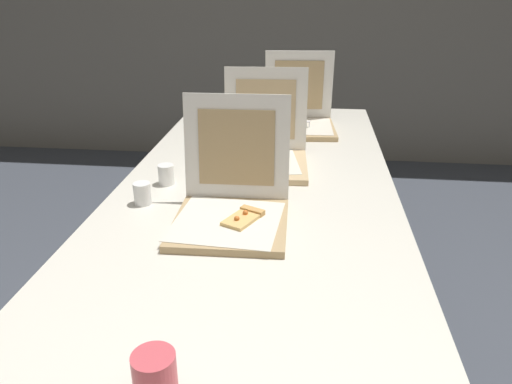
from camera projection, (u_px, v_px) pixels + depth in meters
table at (256, 199)px, 1.73m from camera, size 0.97×2.32×0.75m
pizza_box_front at (232, 206)px, 1.45m from camera, size 0.34×0.38×0.35m
pizza_box_middle at (263, 152)px, 1.90m from camera, size 0.35×0.38×0.35m
pizza_box_back at (299, 118)px, 2.35m from camera, size 0.36×0.36×0.35m
cup_white_near_center at (142, 193)px, 1.58m from camera, size 0.06×0.06×0.07m
cup_white_mid at (166, 175)px, 1.73m from camera, size 0.06×0.06×0.07m
cup_printed_front at (155, 376)px, 0.84m from camera, size 0.08×0.08×0.09m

